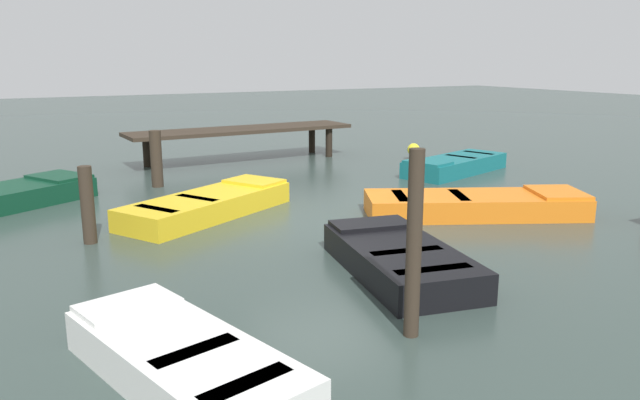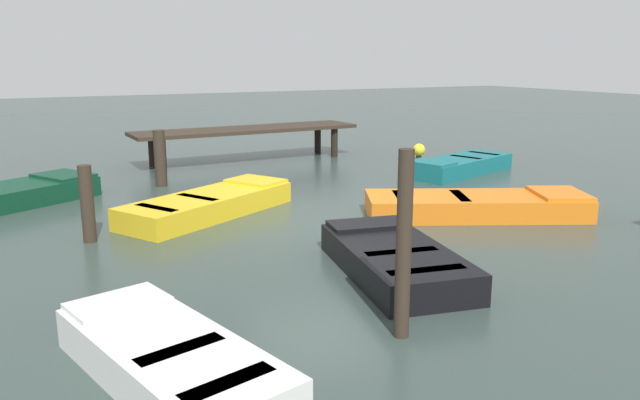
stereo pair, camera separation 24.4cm
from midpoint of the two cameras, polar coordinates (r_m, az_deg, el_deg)
ground_plane at (r=11.46m, az=0.61°, el=-1.71°), size 80.00×80.00×0.00m
dock_segment at (r=17.76m, az=-6.32°, el=6.24°), size 6.49×1.72×0.95m
rowboat_teal at (r=16.25m, az=13.09°, el=3.13°), size 3.44×2.09×0.46m
rowboat_yellow at (r=11.85m, az=-9.52°, el=-0.33°), size 3.71×2.77×0.46m
rowboat_black at (r=8.60m, az=7.66°, el=-5.38°), size 1.80×2.97×0.46m
rowboat_orange at (r=11.97m, az=14.82°, el=-0.45°), size 4.19×2.90×0.46m
rowboat_white at (r=6.01m, az=-12.54°, el=-13.99°), size 1.72×2.95×0.46m
mooring_piling_near_right at (r=10.52m, az=-19.95°, el=-0.34°), size 0.21×0.21×1.25m
mooring_piling_far_right at (r=6.51m, az=8.75°, el=-4.17°), size 0.16×0.16×2.02m
mooring_piling_center at (r=14.66m, az=-14.00°, el=3.73°), size 0.26×0.26×1.29m
marker_buoy at (r=18.15m, az=9.45°, el=4.52°), size 0.36×0.36×0.48m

